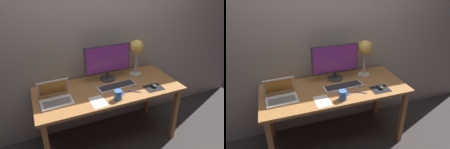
% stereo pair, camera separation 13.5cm
% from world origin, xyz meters
% --- Properties ---
extents(ground_plane, '(4.80, 4.80, 0.00)m').
position_xyz_m(ground_plane, '(0.00, 0.00, 0.00)').
color(ground_plane, '#383333').
rests_on(ground_plane, ground).
extents(back_wall, '(4.80, 0.06, 2.60)m').
position_xyz_m(back_wall, '(0.00, 0.40, 1.30)').
color(back_wall, '#A8A099').
rests_on(back_wall, ground).
extents(desk, '(1.60, 0.70, 0.74)m').
position_xyz_m(desk, '(0.00, 0.00, 0.66)').
color(desk, '#A8703D').
rests_on(desk, ground).
extents(monitor, '(0.55, 0.19, 0.42)m').
position_xyz_m(monitor, '(0.07, 0.19, 0.98)').
color(monitor, '#38383A').
rests_on(monitor, desk).
extents(keyboard_main, '(0.45, 0.16, 0.03)m').
position_xyz_m(keyboard_main, '(0.09, -0.03, 0.75)').
color(keyboard_main, silver).
rests_on(keyboard_main, desk).
extents(laptop, '(0.32, 0.28, 0.20)m').
position_xyz_m(laptop, '(-0.58, -0.02, 0.80)').
color(laptop, silver).
rests_on(laptop, desk).
extents(desk_lamp, '(0.17, 0.17, 0.44)m').
position_xyz_m(desk_lamp, '(0.44, 0.17, 1.07)').
color(desk_lamp, beige).
rests_on(desk_lamp, desk).
extents(mousepad, '(0.20, 0.16, 0.00)m').
position_xyz_m(mousepad, '(0.46, -0.20, 0.74)').
color(mousepad, black).
rests_on(mousepad, desk).
extents(mouse, '(0.06, 0.10, 0.03)m').
position_xyz_m(mouse, '(0.47, -0.19, 0.76)').
color(mouse, '#28282B').
rests_on(mouse, mousepad).
extents(coffee_mug, '(0.12, 0.08, 0.10)m').
position_xyz_m(coffee_mug, '(0.00, -0.25, 0.79)').
color(coffee_mug, '#3F72CC').
rests_on(coffee_mug, desk).
extents(paper_sheet_near_mouse, '(0.16, 0.22, 0.00)m').
position_xyz_m(paper_sheet_near_mouse, '(-0.20, -0.22, 0.74)').
color(paper_sheet_near_mouse, white).
rests_on(paper_sheet_near_mouse, desk).
extents(pen, '(0.12, 0.08, 0.01)m').
position_xyz_m(pen, '(0.22, -0.20, 0.74)').
color(pen, '#2633A5').
rests_on(pen, desk).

